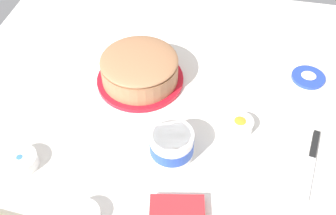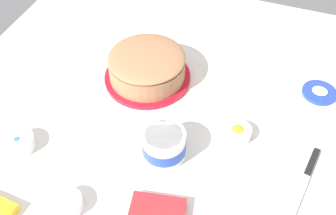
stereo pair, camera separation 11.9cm
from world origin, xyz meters
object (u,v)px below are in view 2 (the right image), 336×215
at_px(frosted_cake, 147,67).
at_px(frosting_tub, 164,144).
at_px(sprinkle_bowl_pink, 66,204).
at_px(spreading_knife, 306,175).
at_px(frosting_tub_lid, 319,92).
at_px(sprinkle_bowl_blue, 18,142).
at_px(sprinkle_bowl_orange, 237,132).
at_px(candy_box_upper, 157,212).

height_order(frosted_cake, frosting_tub, frosted_cake).
bearing_deg(sprinkle_bowl_pink, frosted_cake, -91.64).
xyz_separation_m(frosting_tub, spreading_knife, (-0.38, -0.06, -0.04)).
distance_m(frosting_tub_lid, sprinkle_bowl_blue, 0.92).
distance_m(sprinkle_bowl_blue, sprinkle_bowl_orange, 0.61).
height_order(spreading_knife, sprinkle_bowl_blue, sprinkle_bowl_blue).
bearing_deg(sprinkle_bowl_blue, frosting_tub_lid, -146.84).
xyz_separation_m(sprinkle_bowl_blue, sprinkle_bowl_orange, (-0.56, -0.24, -0.00)).
bearing_deg(candy_box_upper, spreading_knife, -155.14).
relative_size(frosting_tub, spreading_knife, 0.51).
bearing_deg(candy_box_upper, sprinkle_bowl_pink, 4.83).
bearing_deg(sprinkle_bowl_orange, frosted_cake, -22.26).
distance_m(sprinkle_bowl_pink, candy_box_upper, 0.23).
height_order(frosting_tub, sprinkle_bowl_blue, frosting_tub).
height_order(spreading_knife, sprinkle_bowl_orange, sprinkle_bowl_orange).
relative_size(frosted_cake, frosting_tub, 2.31).
bearing_deg(sprinkle_bowl_orange, sprinkle_bowl_pink, 46.66).
distance_m(frosted_cake, frosting_tub_lid, 0.55).
relative_size(spreading_knife, candy_box_upper, 1.75).
xyz_separation_m(frosting_tub_lid, candy_box_upper, (0.33, 0.56, 0.01)).
bearing_deg(frosting_tub, sprinkle_bowl_orange, -143.98).
height_order(frosted_cake, sprinkle_bowl_blue, frosted_cake).
xyz_separation_m(sprinkle_bowl_pink, candy_box_upper, (-0.22, -0.06, -0.01)).
relative_size(frosting_tub, sprinkle_bowl_blue, 1.36).
bearing_deg(spreading_knife, frosted_cake, -20.80).
height_order(frosting_tub, spreading_knife, frosting_tub).
relative_size(sprinkle_bowl_blue, sprinkle_bowl_orange, 1.13).
relative_size(frosted_cake, spreading_knife, 1.19).
relative_size(sprinkle_bowl_orange, candy_box_upper, 0.58).
height_order(frosted_cake, candy_box_upper, frosted_cake).
bearing_deg(candy_box_upper, frosting_tub_lid, -131.15).
distance_m(frosting_tub_lid, sprinkle_bowl_orange, 0.33).
bearing_deg(sprinkle_bowl_blue, frosting_tub, -163.21).
bearing_deg(candy_box_upper, sprinkle_bowl_orange, -123.20).
xyz_separation_m(spreading_knife, sprinkle_bowl_pink, (0.55, 0.30, 0.01)).
height_order(sprinkle_bowl_orange, candy_box_upper, sprinkle_bowl_orange).
height_order(sprinkle_bowl_pink, sprinkle_bowl_orange, sprinkle_bowl_orange).
bearing_deg(sprinkle_bowl_orange, frosting_tub, 36.02).
bearing_deg(sprinkle_bowl_orange, sprinkle_bowl_blue, 23.46).
bearing_deg(spreading_knife, sprinkle_bowl_pink, 28.41).
distance_m(frosting_tub, sprinkle_bowl_pink, 0.29).
height_order(spreading_knife, candy_box_upper, candy_box_upper).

